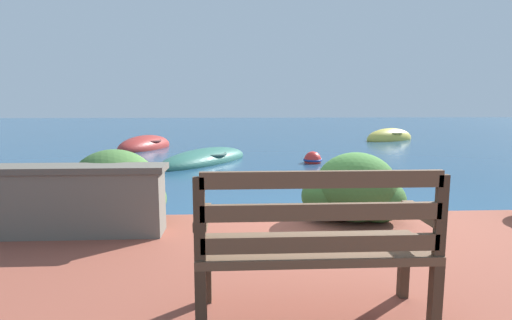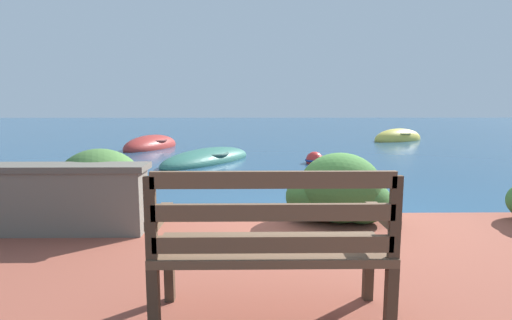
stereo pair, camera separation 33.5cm
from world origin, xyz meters
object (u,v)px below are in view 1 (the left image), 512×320
park_bench (315,242)px  rowboat_nearest (205,160)px  rowboat_mid (145,147)px  mooring_buoy (313,160)px  rowboat_far (389,138)px

park_bench → rowboat_nearest: park_bench is taller
rowboat_nearest → rowboat_mid: size_ratio=1.17×
park_bench → rowboat_nearest: bearing=93.8°
mooring_buoy → rowboat_mid: bearing=144.6°
mooring_buoy → park_bench: bearing=-101.0°
park_bench → rowboat_mid: bearing=102.2°
rowboat_nearest → mooring_buoy: 2.76m
rowboat_mid → mooring_buoy: 6.15m
park_bench → rowboat_mid: size_ratio=0.47×
park_bench → rowboat_mid: (-3.50, 11.36, -0.64)m
park_bench → rowboat_nearest: (-1.23, 8.10, -0.65)m
rowboat_mid → rowboat_far: size_ratio=1.11×
park_bench → rowboat_far: size_ratio=0.52×
rowboat_far → mooring_buoy: rowboat_far is taller
park_bench → rowboat_mid: park_bench is taller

